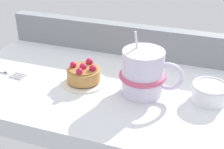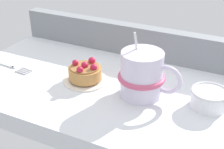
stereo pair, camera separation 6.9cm
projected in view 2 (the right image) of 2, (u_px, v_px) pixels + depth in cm
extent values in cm
cube|color=silver|center=(100.00, 90.00, 73.42)|extent=(65.39, 38.35, 4.36)
cube|color=gray|center=(130.00, 39.00, 84.17)|extent=(64.08, 3.45, 8.21)
cylinder|color=silver|center=(85.00, 80.00, 72.55)|extent=(10.17, 10.17, 0.74)
cylinder|color=silver|center=(85.00, 80.00, 72.64)|extent=(5.59, 5.59, 0.37)
cylinder|color=#B77F42|center=(85.00, 73.00, 71.72)|extent=(7.55, 7.55, 2.72)
cylinder|color=olive|center=(85.00, 67.00, 71.00)|extent=(6.64, 6.64, 0.30)
sphere|color=#B71938|center=(85.00, 65.00, 70.77)|extent=(1.66, 1.66, 1.66)
sphere|color=#B71938|center=(94.00, 67.00, 69.72)|extent=(1.63, 1.63, 1.63)
sphere|color=#B71938|center=(92.00, 61.00, 72.63)|extent=(1.65, 1.65, 1.65)
sphere|color=#B71938|center=(75.00, 63.00, 71.53)|extent=(1.49, 1.49, 1.49)
sphere|color=#B71938|center=(80.00, 70.00, 68.55)|extent=(1.49, 1.49, 1.49)
cylinder|color=silver|center=(142.00, 74.00, 65.27)|extent=(8.80, 8.80, 9.90)
torus|color=#C64C70|center=(141.00, 77.00, 65.61)|extent=(10.03, 10.03, 1.19)
torus|color=silver|center=(167.00, 80.00, 63.21)|extent=(6.48, 0.93, 6.48)
cylinder|color=silver|center=(136.00, 46.00, 63.76)|extent=(0.85, 2.25, 6.49)
cube|color=#B7B7BC|center=(13.00, 67.00, 78.25)|extent=(1.24, 0.66, 0.60)
cube|color=#B7B7BC|center=(20.00, 72.00, 75.85)|extent=(3.51, 0.53, 0.60)
cube|color=#B7B7BC|center=(23.00, 71.00, 76.40)|extent=(3.51, 0.53, 0.60)
cube|color=#B7B7BC|center=(25.00, 70.00, 76.96)|extent=(3.51, 0.53, 0.60)
cube|color=#B7B7BC|center=(27.00, 69.00, 77.51)|extent=(3.51, 0.53, 0.60)
cylinder|color=white|center=(209.00, 99.00, 62.82)|extent=(7.15, 7.15, 3.48)
torus|color=silver|center=(210.00, 92.00, 61.98)|extent=(7.61, 7.61, 0.60)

